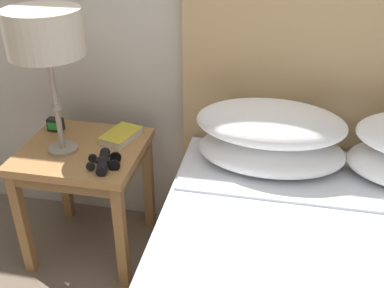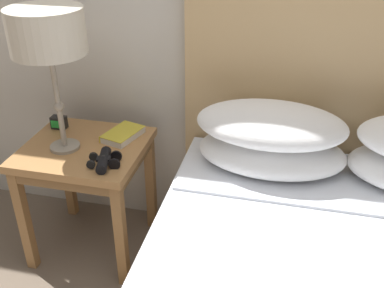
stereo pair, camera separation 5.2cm
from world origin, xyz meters
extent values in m
cube|color=#AD7A47|center=(-0.60, 0.71, 0.56)|extent=(0.53, 0.49, 0.04)
cube|color=brown|center=(-0.60, 0.71, 0.51)|extent=(0.50, 0.46, 0.05)
cube|color=olive|center=(-0.83, 0.50, 0.27)|extent=(0.04, 0.04, 0.54)
cube|color=olive|center=(-0.37, 0.50, 0.27)|extent=(0.04, 0.04, 0.54)
cube|color=olive|center=(-0.83, 0.92, 0.27)|extent=(0.04, 0.04, 0.54)
cube|color=olive|center=(-0.37, 0.92, 0.27)|extent=(0.04, 0.04, 0.54)
cube|color=white|center=(0.53, 0.63, 0.56)|extent=(1.32, 0.28, 0.01)
cube|color=tan|center=(0.53, 0.98, 0.64)|extent=(1.45, 0.06, 1.28)
ellipsoid|color=white|center=(0.22, 0.74, 0.63)|extent=(0.60, 0.36, 0.15)
ellipsoid|color=white|center=(0.21, 0.74, 0.76)|extent=(0.60, 0.36, 0.15)
cylinder|color=gray|center=(-0.67, 0.67, 0.58)|extent=(0.13, 0.13, 0.01)
cylinder|color=gray|center=(-0.67, 0.67, 0.80)|extent=(0.02, 0.02, 0.42)
sphere|color=gray|center=(-0.67, 0.67, 0.77)|extent=(0.04, 0.04, 0.04)
cylinder|color=beige|center=(-0.67, 0.67, 1.09)|extent=(0.30, 0.30, 0.18)
cube|color=silver|center=(-0.46, 0.82, 0.59)|extent=(0.17, 0.21, 0.03)
cube|color=gold|center=(-0.46, 0.82, 0.60)|extent=(0.17, 0.22, 0.00)
cube|color=gold|center=(-0.51, 0.84, 0.59)|extent=(0.06, 0.19, 0.03)
cylinder|color=black|center=(-0.44, 0.55, 0.60)|extent=(0.07, 0.10, 0.04)
cylinder|color=black|center=(-0.39, 0.56, 0.60)|extent=(0.05, 0.02, 0.05)
cylinder|color=black|center=(-0.49, 0.53, 0.60)|extent=(0.04, 0.02, 0.04)
cylinder|color=black|center=(-0.46, 0.61, 0.60)|extent=(0.07, 0.10, 0.04)
cylinder|color=black|center=(-0.41, 0.62, 0.60)|extent=(0.05, 0.02, 0.05)
cylinder|color=black|center=(-0.50, 0.59, 0.60)|extent=(0.04, 0.02, 0.04)
cube|color=black|center=(-0.45, 0.58, 0.60)|extent=(0.06, 0.05, 0.01)
cylinder|color=black|center=(-0.45, 0.58, 0.61)|extent=(0.02, 0.02, 0.02)
cube|color=black|center=(-0.79, 0.84, 0.60)|extent=(0.07, 0.04, 0.06)
cube|color=green|center=(-0.79, 0.82, 0.60)|extent=(0.06, 0.00, 0.04)
camera|label=1|loc=(0.22, -0.89, 1.56)|focal=42.00mm
camera|label=2|loc=(0.27, -0.88, 1.56)|focal=42.00mm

